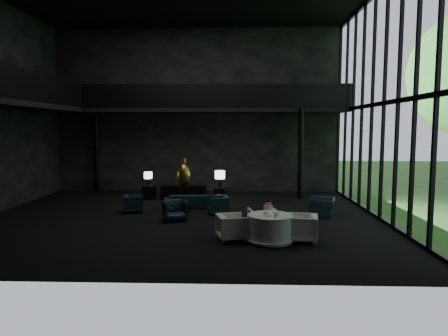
{
  "coord_description": "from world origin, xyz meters",
  "views": [
    {
      "loc": [
        1.99,
        -13.82,
        3.17
      ],
      "look_at": [
        1.51,
        0.5,
        1.72
      ],
      "focal_mm": 32.0,
      "sensor_mm": 36.0,
      "label": 1
    }
  ],
  "objects_px": {
    "table_lamp_left": "(148,176)",
    "dining_table": "(270,230)",
    "side_table_right": "(220,194)",
    "lounge_armchair_east": "(218,204)",
    "window_armchair": "(322,205)",
    "dining_chair_north": "(263,219)",
    "bronze_urn": "(184,174)",
    "coffee_table": "(178,206)",
    "console": "(184,193)",
    "side_table_left": "(149,192)",
    "table_lamp_right": "(220,175)",
    "dining_chair_west": "(232,225)",
    "lounge_armchair_west": "(134,203)",
    "dining_chair_east": "(302,225)",
    "sofa": "(189,199)",
    "child": "(268,208)",
    "lounge_armchair_south": "(175,210)"
  },
  "relations": [
    {
      "from": "console",
      "to": "side_table_right",
      "type": "xyz_separation_m",
      "value": [
        1.6,
        0.07,
        -0.05
      ]
    },
    {
      "from": "window_armchair",
      "to": "dining_chair_north",
      "type": "relative_size",
      "value": 1.06
    },
    {
      "from": "table_lamp_right",
      "to": "window_armchair",
      "type": "distance_m",
      "value": 5.03
    },
    {
      "from": "table_lamp_left",
      "to": "dining_table",
      "type": "xyz_separation_m",
      "value": [
        4.89,
        -6.5,
        -0.71
      ]
    },
    {
      "from": "lounge_armchair_east",
      "to": "dining_chair_north",
      "type": "relative_size",
      "value": 0.84
    },
    {
      "from": "bronze_urn",
      "to": "dining_table",
      "type": "xyz_separation_m",
      "value": [
        3.29,
        -6.5,
        -0.81
      ]
    },
    {
      "from": "lounge_armchair_east",
      "to": "dining_chair_east",
      "type": "relative_size",
      "value": 0.8
    },
    {
      "from": "table_lamp_left",
      "to": "dining_chair_east",
      "type": "distance_m",
      "value": 8.71
    },
    {
      "from": "bronze_urn",
      "to": "table_lamp_left",
      "type": "height_order",
      "value": "bronze_urn"
    },
    {
      "from": "dining_chair_north",
      "to": "child",
      "type": "height_order",
      "value": "child"
    },
    {
      "from": "lounge_armchair_west",
      "to": "dining_table",
      "type": "height_order",
      "value": "dining_table"
    },
    {
      "from": "side_table_right",
      "to": "coffee_table",
      "type": "distance_m",
      "value": 2.95
    },
    {
      "from": "dining_table",
      "to": "child",
      "type": "distance_m",
      "value": 1.03
    },
    {
      "from": "table_lamp_right",
      "to": "dining_chair_north",
      "type": "height_order",
      "value": "table_lamp_right"
    },
    {
      "from": "sofa",
      "to": "child",
      "type": "xyz_separation_m",
      "value": [
        2.86,
        -3.63,
        0.39
      ]
    },
    {
      "from": "bronze_urn",
      "to": "coffee_table",
      "type": "xyz_separation_m",
      "value": [
        0.1,
        -2.59,
        -0.95
      ]
    },
    {
      "from": "lounge_armchair_east",
      "to": "console",
      "type": "bearing_deg",
      "value": -160.95
    },
    {
      "from": "lounge_armchair_west",
      "to": "dining_chair_east",
      "type": "height_order",
      "value": "dining_chair_east"
    },
    {
      "from": "bronze_urn",
      "to": "dining_chair_north",
      "type": "distance_m",
      "value": 6.44
    },
    {
      "from": "dining_chair_west",
      "to": "lounge_armchair_east",
      "type": "bearing_deg",
      "value": -5.58
    },
    {
      "from": "table_lamp_left",
      "to": "dining_table",
      "type": "distance_m",
      "value": 8.17
    },
    {
      "from": "side_table_right",
      "to": "lounge_armchair_east",
      "type": "xyz_separation_m",
      "value": [
        0.07,
        -2.97,
        0.09
      ]
    },
    {
      "from": "dining_chair_north",
      "to": "side_table_right",
      "type": "bearing_deg",
      "value": -85.76
    },
    {
      "from": "window_armchair",
      "to": "side_table_left",
      "type": "bearing_deg",
      "value": -99.28
    },
    {
      "from": "dining_chair_east",
      "to": "dining_chair_west",
      "type": "distance_m",
      "value": 1.97
    },
    {
      "from": "side_table_left",
      "to": "coffee_table",
      "type": "bearing_deg",
      "value": -56.8
    },
    {
      "from": "table_lamp_left",
      "to": "child",
      "type": "xyz_separation_m",
      "value": [
        4.9,
        -5.56,
        -0.3
      ]
    },
    {
      "from": "table_lamp_left",
      "to": "table_lamp_right",
      "type": "xyz_separation_m",
      "value": [
        3.2,
        -0.0,
        0.03
      ]
    },
    {
      "from": "table_lamp_left",
      "to": "dining_chair_west",
      "type": "relative_size",
      "value": 0.73
    },
    {
      "from": "dining_chair_west",
      "to": "child",
      "type": "bearing_deg",
      "value": -67.18
    },
    {
      "from": "lounge_armchair_east",
      "to": "dining_chair_west",
      "type": "height_order",
      "value": "dining_chair_west"
    },
    {
      "from": "bronze_urn",
      "to": "window_armchair",
      "type": "relative_size",
      "value": 1.32
    },
    {
      "from": "console",
      "to": "bronze_urn",
      "type": "bearing_deg",
      "value": 90.0
    },
    {
      "from": "console",
      "to": "coffee_table",
      "type": "relative_size",
      "value": 2.35
    },
    {
      "from": "lounge_armchair_south",
      "to": "child",
      "type": "bearing_deg",
      "value": -45.99
    },
    {
      "from": "console",
      "to": "side_table_left",
      "type": "distance_m",
      "value": 1.61
    },
    {
      "from": "table_lamp_right",
      "to": "lounge_armchair_east",
      "type": "distance_m",
      "value": 3.09
    },
    {
      "from": "table_lamp_left",
      "to": "sofa",
      "type": "bearing_deg",
      "value": -43.4
    },
    {
      "from": "table_lamp_right",
      "to": "dining_table",
      "type": "relative_size",
      "value": 0.52
    },
    {
      "from": "coffee_table",
      "to": "child",
      "type": "bearing_deg",
      "value": -42.93
    },
    {
      "from": "dining_table",
      "to": "dining_chair_east",
      "type": "height_order",
      "value": "dining_chair_east"
    },
    {
      "from": "dining_chair_north",
      "to": "bronze_urn",
      "type": "bearing_deg",
      "value": -71.95
    },
    {
      "from": "sofa",
      "to": "coffee_table",
      "type": "distance_m",
      "value": 0.75
    },
    {
      "from": "lounge_armchair_west",
      "to": "console",
      "type": "bearing_deg",
      "value": -44.17
    },
    {
      "from": "lounge_armchair_east",
      "to": "lounge_armchair_south",
      "type": "relative_size",
      "value": 0.95
    },
    {
      "from": "lounge_armchair_west",
      "to": "bronze_urn",
      "type": "bearing_deg",
      "value": -43.11
    },
    {
      "from": "sofa",
      "to": "coffee_table",
      "type": "relative_size",
      "value": 2.08
    },
    {
      "from": "sofa",
      "to": "dining_chair_north",
      "type": "distance_m",
      "value": 4.54
    },
    {
      "from": "coffee_table",
      "to": "table_lamp_right",
      "type": "bearing_deg",
      "value": 59.91
    },
    {
      "from": "console",
      "to": "dining_chair_west",
      "type": "relative_size",
      "value": 2.38
    }
  ]
}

